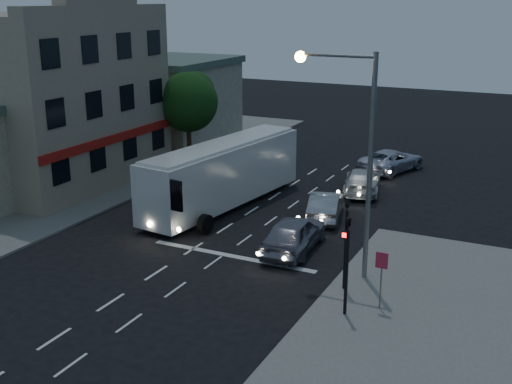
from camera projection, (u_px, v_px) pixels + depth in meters
The scene contains 15 objects.
ground at pixel (169, 264), 27.63m from camera, with size 120.00×120.00×0.00m, color black.
sidewalk_far at pixel (65, 181), 39.94m from camera, with size 12.00×50.00×0.12m, color slate.
road_markings at pixel (232, 244), 29.93m from camera, with size 8.00×30.55×0.01m.
tour_bus at pixel (223, 173), 34.67m from camera, with size 3.86×11.88×3.58m.
car_suv at pixel (294, 234), 28.90m from camera, with size 1.93×4.81×1.64m, color gray.
car_sedan_a at pixel (326, 205), 33.18m from camera, with size 1.49×4.28×1.41m, color #A5A5AE.
car_sedan_b at pixel (362, 181), 37.61m from camera, with size 1.98×4.87×1.41m, color silver.
car_sedan_c at pixel (392, 160), 42.23m from camera, with size 2.38×5.15×1.43m, color silver.
traffic_signal_main at pixel (346, 233), 24.41m from camera, with size 0.25×0.35×4.10m.
traffic_signal_side at pixel (347, 254), 22.41m from camera, with size 0.18×0.15×4.10m.
regulatory_sign at pixel (381, 271), 23.06m from camera, with size 0.45×0.12×2.20m.
streetlight at pixel (355, 140), 24.77m from camera, with size 3.32×0.44×9.00m.
main_building at pixel (45, 98), 38.85m from camera, with size 10.12×12.00×11.00m.
low_building_north at pixel (164, 100), 49.49m from camera, with size 9.40×9.40×6.50m.
street_tree at pixel (188, 99), 42.67m from camera, with size 4.00×4.00×6.20m.
Camera 1 is at (14.54, -21.29, 11.06)m, focal length 45.00 mm.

